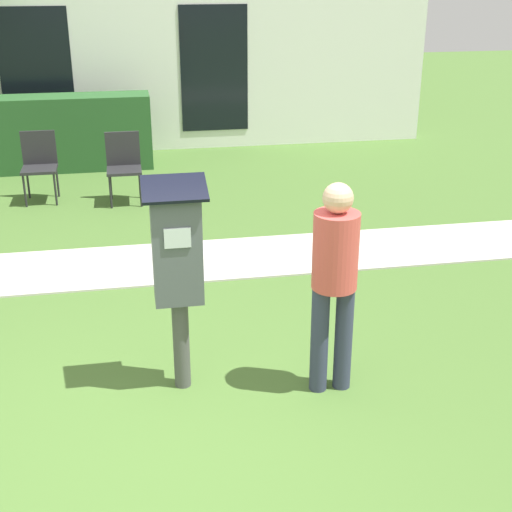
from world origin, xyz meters
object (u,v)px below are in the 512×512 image
at_px(parking_meter, 177,259).
at_px(outdoor_chair_left, 39,161).
at_px(outdoor_chair_middle, 124,162).
at_px(person_standing, 335,273).

xyz_separation_m(parking_meter, outdoor_chair_left, (-1.43, 4.81, -0.49)).
distance_m(outdoor_chair_left, outdoor_chair_middle, 1.11).
relative_size(parking_meter, person_standing, 1.01).
distance_m(person_standing, outdoor_chair_left, 5.64).
bearing_deg(outdoor_chair_middle, outdoor_chair_left, 163.24).
xyz_separation_m(parking_meter, person_standing, (1.07, -0.23, -0.09)).
xyz_separation_m(person_standing, outdoor_chair_middle, (-1.42, 4.79, -0.40)).
relative_size(parking_meter, outdoor_chair_left, 1.77).
bearing_deg(person_standing, outdoor_chair_left, 88.83).
distance_m(parking_meter, outdoor_chair_middle, 4.60).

